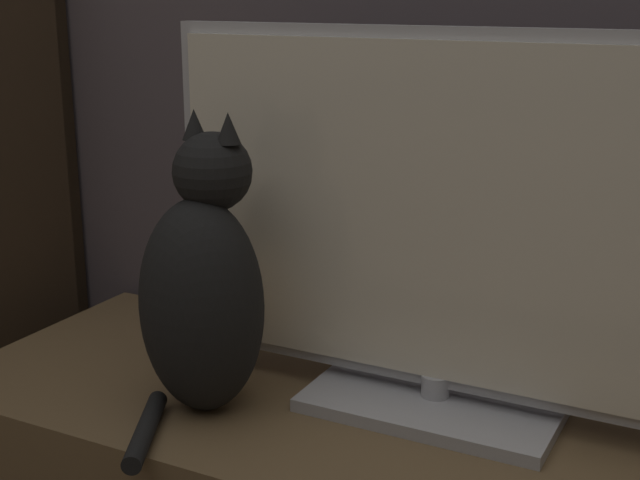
# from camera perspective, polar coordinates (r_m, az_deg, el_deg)

# --- Properties ---
(tv) EXTENTS (0.89, 0.23, 0.57)m
(tv) POSITION_cam_1_polar(r_m,az_deg,el_deg) (1.31, 7.82, 0.33)
(tv) COLOR #B7B7BC
(tv) RESTS_ON tv_stand
(cat) EXTENTS (0.21, 0.32, 0.45)m
(cat) POSITION_cam_1_polar(r_m,az_deg,el_deg) (1.34, -7.39, -3.23)
(cat) COLOR black
(cat) RESTS_ON tv_stand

